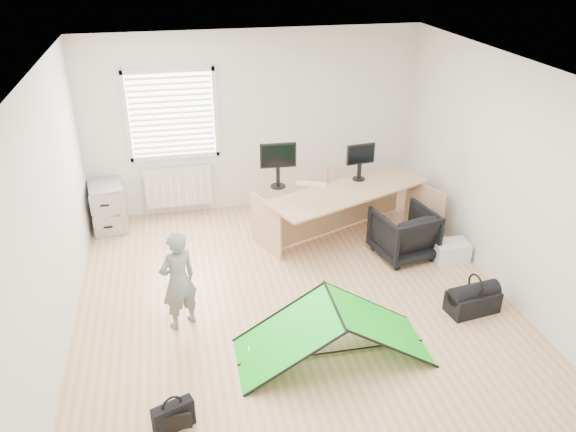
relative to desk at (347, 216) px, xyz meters
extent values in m
plane|color=tan|center=(-1.03, -1.29, -0.39)|extent=(5.50, 5.50, 0.00)
cube|color=silver|center=(-1.03, 1.46, 0.96)|extent=(5.00, 0.02, 2.70)
cube|color=silver|center=(-2.23, 1.42, 1.16)|extent=(1.20, 0.06, 1.20)
cube|color=silver|center=(-2.23, 1.38, 0.06)|extent=(1.00, 0.12, 0.60)
cube|color=tan|center=(0.00, 0.00, 0.00)|extent=(2.41, 1.54, 0.78)
cube|color=#9B9EA0|center=(-3.26, 1.11, -0.04)|extent=(0.53, 0.65, 0.70)
cube|color=black|center=(-0.91, 0.31, 0.62)|extent=(0.49, 0.13, 0.46)
cube|color=black|center=(0.25, 0.32, 0.59)|extent=(0.41, 0.13, 0.39)
cube|color=beige|center=(-0.44, 0.29, 0.40)|extent=(0.45, 0.29, 0.02)
cylinder|color=#AE6261|center=(-0.23, 0.33, 0.51)|extent=(0.07, 0.07, 0.24)
imported|color=black|center=(0.62, -0.52, -0.06)|extent=(0.84, 0.86, 0.67)
imported|color=slate|center=(-2.34, -1.41, 0.18)|extent=(0.50, 0.44, 1.15)
cube|color=silver|center=(1.19, -0.76, -0.27)|extent=(0.46, 0.33, 0.25)
cube|color=#1E807D|center=(-3.33, 1.32, -0.22)|extent=(0.31, 0.17, 0.35)
cube|color=black|center=(-2.48, -2.87, -0.26)|extent=(0.38, 0.23, 0.27)
cube|color=silver|center=(-1.66, -2.08, -0.35)|extent=(0.10, 0.10, 0.09)
cube|color=black|center=(0.91, -1.86, -0.27)|extent=(0.62, 0.37, 0.25)
camera|label=1|loc=(-2.26, -6.55, 3.50)|focal=35.00mm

